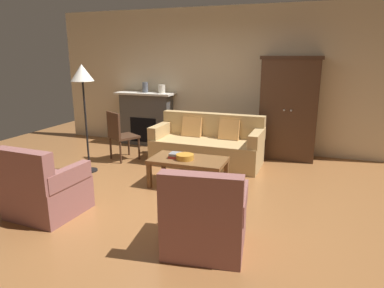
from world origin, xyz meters
TOP-DOWN VIEW (x-y plane):
  - ground_plane at (0.00, 0.00)m, footprint 9.60×9.60m
  - back_wall at (0.00, 2.55)m, footprint 7.20×0.10m
  - fireplace at (-1.55, 2.30)m, footprint 1.26×0.48m
  - armoire at (1.40, 2.22)m, footprint 1.06×0.57m
  - couch at (0.10, 1.41)m, footprint 1.94×0.89m
  - coffee_table at (0.16, 0.24)m, footprint 1.10×0.60m
  - fruit_bowl at (0.13, 0.19)m, footprint 0.26×0.26m
  - book_stack at (0.00, 0.23)m, footprint 0.25×0.19m
  - mantel_vase_slate at (-1.55, 2.28)m, footprint 0.12×0.12m
  - mantel_vase_cream at (-1.17, 2.28)m, footprint 0.14×0.14m
  - armchair_near_left at (-1.14, -1.22)m, footprint 0.82×0.81m
  - armchair_near_right at (0.90, -1.31)m, footprint 0.87×0.86m
  - side_chair_wooden at (-1.46, 1.04)m, footprint 0.60×0.60m
  - floor_lamp at (-1.63, 0.32)m, footprint 0.36×0.36m

SIDE VIEW (x-z plane):
  - ground_plane at x=0.00m, z-range 0.00..0.00m
  - armchair_near_left at x=-1.14m, z-range -0.12..0.76m
  - armchair_near_right at x=0.90m, z-range -0.12..0.76m
  - couch at x=0.10m, z-range -0.11..0.75m
  - coffee_table at x=0.16m, z-range 0.16..0.58m
  - book_stack at x=0.00m, z-range 0.42..0.49m
  - fruit_bowl at x=0.13m, z-range 0.42..0.50m
  - side_chair_wooden at x=-1.46m, z-range 0.06..0.96m
  - fireplace at x=-1.55m, z-range 0.01..1.13m
  - armoire at x=1.40m, z-range 0.00..1.88m
  - mantel_vase_cream at x=-1.17m, z-range 1.12..1.29m
  - mantel_vase_slate at x=-1.55m, z-range 1.12..1.33m
  - back_wall at x=0.00m, z-range 0.00..2.80m
  - floor_lamp at x=-1.63m, z-range 0.64..2.39m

